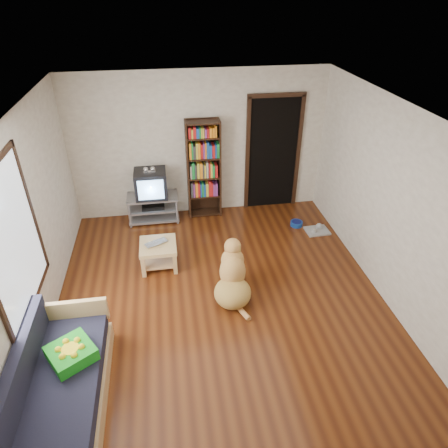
{
  "coord_description": "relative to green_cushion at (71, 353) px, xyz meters",
  "views": [
    {
      "loc": [
        -0.61,
        -4.2,
        3.84
      ],
      "look_at": [
        0.13,
        0.47,
        0.9
      ],
      "focal_mm": 32.0,
      "sensor_mm": 36.0,
      "label": 1
    }
  ],
  "objects": [
    {
      "name": "ground",
      "position": [
        1.75,
        1.16,
        -0.49
      ],
      "size": [
        5.0,
        5.0,
        0.0
      ],
      "primitive_type": "plane",
      "color": "#58280F",
      "rests_on": "ground"
    },
    {
      "name": "ceiling",
      "position": [
        1.75,
        1.16,
        2.11
      ],
      "size": [
        5.0,
        5.0,
        0.0
      ],
      "primitive_type": "plane",
      "rotation": [
        3.14,
        0.0,
        0.0
      ],
      "color": "white",
      "rests_on": "ground"
    },
    {
      "name": "wall_back",
      "position": [
        1.75,
        3.66,
        0.81
      ],
      "size": [
        4.5,
        0.0,
        4.5
      ],
      "primitive_type": "plane",
      "rotation": [
        1.57,
        0.0,
        0.0
      ],
      "color": "silver",
      "rests_on": "ground"
    },
    {
      "name": "wall_front",
      "position": [
        1.75,
        -1.34,
        0.81
      ],
      "size": [
        4.5,
        0.0,
        4.5
      ],
      "primitive_type": "plane",
      "rotation": [
        -1.57,
        0.0,
        0.0
      ],
      "color": "silver",
      "rests_on": "ground"
    },
    {
      "name": "wall_left",
      "position": [
        -0.5,
        1.16,
        0.81
      ],
      "size": [
        0.0,
        5.0,
        5.0
      ],
      "primitive_type": "plane",
      "rotation": [
        1.57,
        0.0,
        1.57
      ],
      "color": "silver",
      "rests_on": "ground"
    },
    {
      "name": "wall_right",
      "position": [
        4.0,
        1.16,
        0.81
      ],
      "size": [
        0.0,
        5.0,
        5.0
      ],
      "primitive_type": "plane",
      "rotation": [
        1.57,
        0.0,
        -1.57
      ],
      "color": "silver",
      "rests_on": "ground"
    },
    {
      "name": "green_cushion",
      "position": [
        0.0,
        0.0,
        0.0
      ],
      "size": [
        0.59,
        0.59,
        0.14
      ],
      "primitive_type": "cube",
      "rotation": [
        0.0,
        0.0,
        0.58
      ],
      "color": "green",
      "rests_on": "sofa"
    },
    {
      "name": "laptop",
      "position": [
        0.92,
        1.98,
        -0.08
      ],
      "size": [
        0.41,
        0.35,
        0.03
      ],
      "primitive_type": "imported",
      "rotation": [
        0.0,
        0.0,
        0.46
      ],
      "color": "#B8B9BD",
      "rests_on": "coffee_table"
    },
    {
      "name": "dog_bowl",
      "position": [
        3.39,
        2.81,
        -0.45
      ],
      "size": [
        0.22,
        0.22,
        0.08
      ],
      "primitive_type": "cylinder",
      "color": "navy",
      "rests_on": "ground"
    },
    {
      "name": "grey_rag",
      "position": [
        3.69,
        2.56,
        -0.48
      ],
      "size": [
        0.41,
        0.34,
        0.03
      ],
      "primitive_type": "cube",
      "rotation": [
        0.0,
        0.0,
        0.05
      ],
      "color": "#979797",
      "rests_on": "ground"
    },
    {
      "name": "window",
      "position": [
        -0.48,
        0.66,
        1.01
      ],
      "size": [
        0.03,
        1.46,
        1.7
      ],
      "color": "white",
      "rests_on": "wall_left"
    },
    {
      "name": "doorway",
      "position": [
        3.1,
        3.64,
        0.63
      ],
      "size": [
        1.03,
        0.05,
        2.19
      ],
      "color": "black",
      "rests_on": "wall_back"
    },
    {
      "name": "tv_stand",
      "position": [
        0.85,
        3.41,
        -0.22
      ],
      "size": [
        0.9,
        0.45,
        0.5
      ],
      "color": "#99999E",
      "rests_on": "ground"
    },
    {
      "name": "crt_tv",
      "position": [
        0.85,
        3.44,
        0.25
      ],
      "size": [
        0.55,
        0.52,
        0.58
      ],
      "color": "black",
      "rests_on": "tv_stand"
    },
    {
      "name": "bookshelf",
      "position": [
        1.8,
        3.51,
        0.51
      ],
      "size": [
        0.6,
        0.3,
        1.8
      ],
      "color": "black",
      "rests_on": "ground"
    },
    {
      "name": "sofa",
      "position": [
        -0.12,
        -0.22,
        -0.23
      ],
      "size": [
        0.8,
        1.8,
        0.8
      ],
      "color": "tan",
      "rests_on": "ground"
    },
    {
      "name": "coffee_table",
      "position": [
        0.92,
        2.01,
        -0.21
      ],
      "size": [
        0.55,
        0.55,
        0.4
      ],
      "color": "tan",
      "rests_on": "ground"
    },
    {
      "name": "dog",
      "position": [
        1.92,
        1.17,
        -0.19
      ],
      "size": [
        0.59,
        1.01,
        0.82
      ],
      "color": "#B49045",
      "rests_on": "ground"
    }
  ]
}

